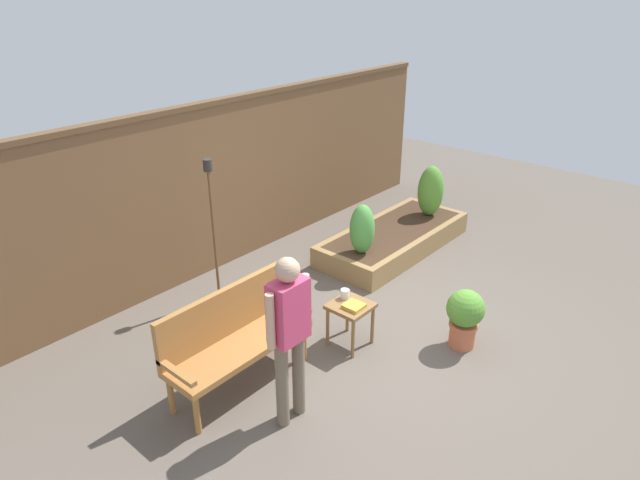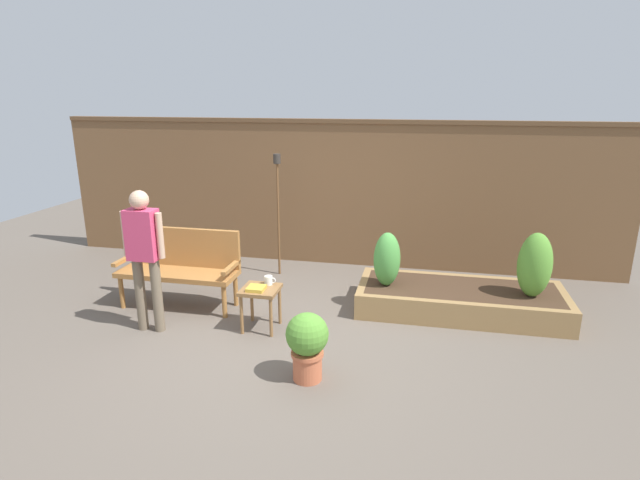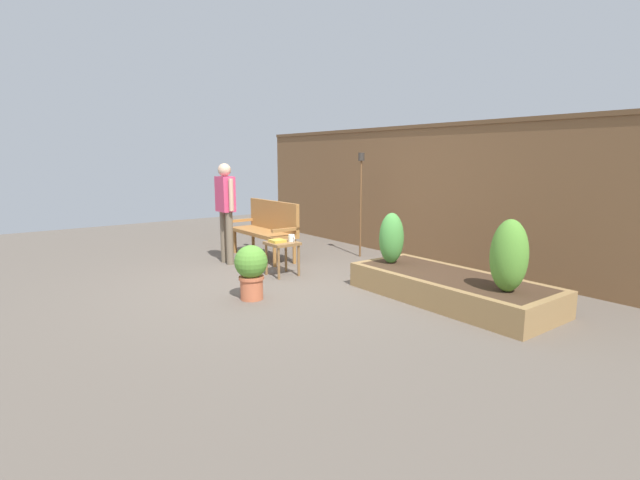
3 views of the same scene
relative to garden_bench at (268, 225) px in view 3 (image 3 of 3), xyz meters
name	(u,v)px [view 3 (image 3 of 3)]	position (x,y,z in m)	size (l,w,h in m)	color
ground_plane	(283,282)	(1.47, -0.65, -0.54)	(14.00, 14.00, 0.00)	#60564C
fence_back	(417,192)	(1.47, 1.95, 0.55)	(8.40, 0.14, 2.16)	brown
garden_bench	(268,225)	(0.00, 0.00, 0.00)	(1.44, 0.48, 0.94)	#A87038
side_table	(282,248)	(1.17, -0.46, -0.15)	(0.40, 0.40, 0.48)	olive
cup_on_table	(292,238)	(1.23, -0.34, -0.01)	(0.13, 0.09, 0.10)	white
book_on_table	(277,241)	(1.14, -0.52, -0.05)	(0.19, 0.19, 0.04)	gold
potted_boxwood	(251,268)	(1.90, -1.36, -0.17)	(0.39, 0.39, 0.64)	#C66642
raised_planter_bed	(450,288)	(3.34, 0.47, -0.39)	(2.40, 1.00, 0.30)	#997547
shrub_near_bench	(391,238)	(2.46, 0.38, 0.08)	(0.31, 0.31, 0.65)	brown
shrub_far_corner	(509,256)	(4.10, 0.38, 0.13)	(0.37, 0.37, 0.74)	brown
tiki_torch	(361,186)	(0.86, 1.28, 0.63)	(0.10, 0.10, 1.72)	brown
person_by_bench	(226,204)	(-0.01, -0.74, 0.39)	(0.47, 0.20, 1.56)	#70604C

